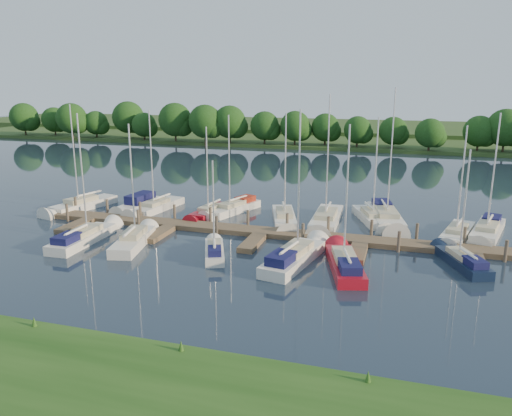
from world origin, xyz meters
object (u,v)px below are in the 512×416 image
(sailboat_n_0, at_px, (81,206))
(motorboat, at_px, (139,206))
(dock, at_px, (261,234))
(sailboat_n_5, at_px, (284,219))
(sailboat_s_2, at_px, (214,252))

(sailboat_n_0, relative_size, motorboat, 1.57)
(dock, bearing_deg, motorboat, 160.09)
(motorboat, relative_size, sailboat_n_5, 0.67)
(sailboat_n_0, height_order, sailboat_n_5, sailboat_n_0)
(sailboat_n_0, relative_size, sailboat_s_2, 1.46)
(dock, bearing_deg, sailboat_s_2, -109.39)
(dock, xyz_separation_m, motorboat, (-13.98, 5.06, 0.18))
(sailboat_s_2, bearing_deg, sailboat_n_5, 52.50)
(sailboat_n_0, xyz_separation_m, motorboat, (5.50, 1.63, 0.10))
(sailboat_n_5, distance_m, sailboat_s_2, 10.46)
(dock, height_order, sailboat_n_5, sailboat_n_5)
(sailboat_n_5, relative_size, sailboat_s_2, 1.39)
(dock, xyz_separation_m, sailboat_s_2, (-1.90, -5.40, 0.12))
(dock, distance_m, sailboat_n_5, 4.78)
(motorboat, bearing_deg, sailboat_n_0, 22.43)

